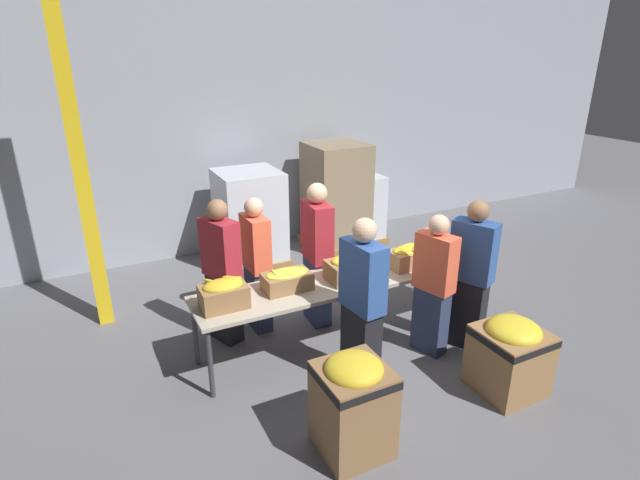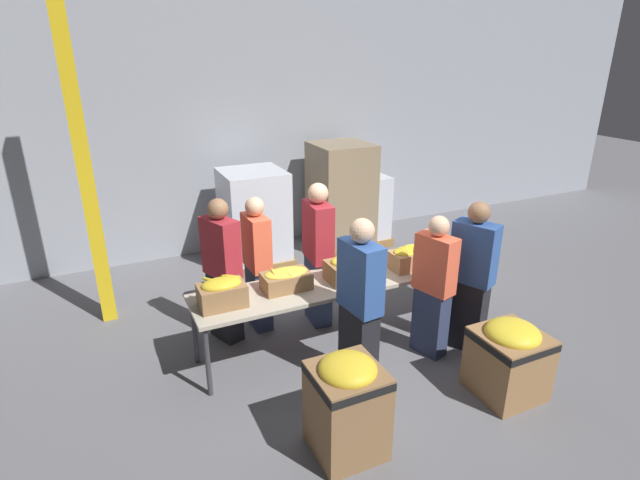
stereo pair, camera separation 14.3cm
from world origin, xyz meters
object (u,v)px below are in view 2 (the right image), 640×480
(sorting_table, at_px, (348,282))
(pallet_stack_1, at_px, (355,209))
(volunteer_5, at_px, (258,265))
(volunteer_1, at_px, (471,278))
(volunteer_4, at_px, (223,272))
(pallet_stack_0, at_px, (254,219))
(banana_box_1, at_px, (286,279))
(banana_box_4, at_px, (450,248))
(donation_bin_0, at_px, (347,403))
(banana_box_2, at_px, (349,268))
(volunteer_3, at_px, (433,288))
(banana_box_3, at_px, (408,258))
(donation_bin_1, at_px, (509,357))
(volunteer_2, at_px, (360,305))
(support_pillar, at_px, (82,155))
(banana_box_0, at_px, (222,292))
(volunteer_0, at_px, (318,256))
(pallet_stack_2, at_px, (341,197))

(sorting_table, distance_m, pallet_stack_1, 3.07)
(volunteer_5, bearing_deg, volunteer_1, 52.22)
(volunteer_4, relative_size, pallet_stack_0, 1.15)
(banana_box_1, xyz_separation_m, volunteer_4, (-0.51, 0.60, -0.07))
(banana_box_4, xyz_separation_m, pallet_stack_0, (-1.55, 2.55, -0.20))
(banana_box_4, height_order, donation_bin_0, banana_box_4)
(volunteer_1, bearing_deg, pallet_stack_0, -1.02)
(banana_box_2, distance_m, volunteer_3, 0.90)
(banana_box_3, height_order, donation_bin_1, banana_box_3)
(volunteer_2, height_order, volunteer_3, volunteer_2)
(banana_box_4, bearing_deg, pallet_stack_0, 121.28)
(support_pillar, bearing_deg, banana_box_3, -29.12)
(volunteer_2, distance_m, pallet_stack_1, 3.80)
(banana_box_0, relative_size, pallet_stack_0, 0.31)
(pallet_stack_1, bearing_deg, volunteer_1, -97.57)
(volunteer_5, distance_m, donation_bin_0, 2.18)
(volunteer_2, bearing_deg, volunteer_0, -12.79)
(sorting_table, height_order, pallet_stack_2, pallet_stack_2)
(banana_box_4, bearing_deg, support_pillar, 155.20)
(volunteer_1, distance_m, volunteer_2, 1.36)
(volunteer_0, relative_size, volunteer_2, 1.01)
(banana_box_3, relative_size, volunteer_2, 0.23)
(banana_box_3, height_order, banana_box_4, banana_box_4)
(pallet_stack_1, bearing_deg, volunteer_2, -118.33)
(sorting_table, height_order, banana_box_3, banana_box_3)
(volunteer_4, bearing_deg, volunteer_1, 39.51)
(banana_box_1, distance_m, banana_box_2, 0.69)
(volunteer_1, relative_size, support_pillar, 0.42)
(banana_box_2, xyz_separation_m, pallet_stack_1, (1.57, 2.69, -0.35))
(banana_box_3, relative_size, pallet_stack_2, 0.23)
(volunteer_2, xyz_separation_m, pallet_stack_2, (1.49, 3.26, -0.01))
(banana_box_2, xyz_separation_m, pallet_stack_2, (1.25, 2.61, -0.08))
(volunteer_2, distance_m, pallet_stack_0, 3.20)
(volunteer_0, distance_m, donation_bin_0, 2.12)
(volunteer_3, xyz_separation_m, volunteer_4, (-1.89, 1.21, 0.04))
(banana_box_3, bearing_deg, banana_box_1, 175.77)
(volunteer_1, bearing_deg, sorting_table, 35.36)
(volunteer_5, bearing_deg, banana_box_1, 5.35)
(banana_box_4, bearing_deg, volunteer_0, 157.99)
(banana_box_1, height_order, banana_box_4, banana_box_4)
(sorting_table, bearing_deg, donation_bin_0, -118.28)
(volunteer_4, bearing_deg, donation_bin_1, 24.51)
(volunteer_4, height_order, pallet_stack_0, volunteer_4)
(banana_box_4, xyz_separation_m, volunteer_3, (-0.62, -0.53, -0.14))
(banana_box_1, bearing_deg, volunteer_0, 39.89)
(banana_box_0, xyz_separation_m, volunteer_1, (2.49, -0.62, -0.09))
(volunteer_2, height_order, pallet_stack_1, volunteer_2)
(sorting_table, distance_m, pallet_stack_2, 2.85)
(banana_box_4, height_order, volunteer_3, volunteer_3)
(banana_box_2, xyz_separation_m, volunteer_2, (-0.23, -0.65, -0.07))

